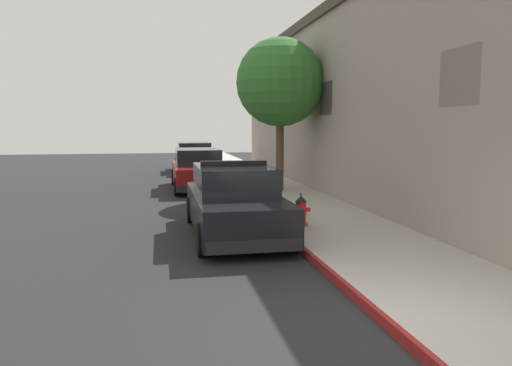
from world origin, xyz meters
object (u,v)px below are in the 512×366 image
Objects in this scene: parked_car_silver_ahead at (198,170)px; street_tree at (280,83)px; police_cruiser at (234,202)px; fire_hydrant at (301,211)px; parked_car_dark_far at (194,158)px.

street_tree is at bearing -36.63° from parked_car_silver_ahead.
police_cruiser is at bearing -88.78° from parked_car_silver_ahead.
parked_car_silver_ahead is 8.51m from fire_hydrant.
parked_car_silver_ahead is 4.71m from street_tree.
parked_car_dark_far is 10.30m from street_tree.
fire_hydrant is at bearing -85.01° from parked_car_dark_far.
police_cruiser is 1.00× the size of parked_car_dark_far.
street_tree reaches higher than parked_car_silver_ahead.
parked_car_dark_far is (0.19, 15.78, -0.00)m from police_cruiser.
parked_car_silver_ahead is 7.44m from parked_car_dark_far.
street_tree reaches higher than parked_car_dark_far.
parked_car_dark_far is 6.37× the size of fire_hydrant.
police_cruiser is 1.00× the size of parked_car_silver_ahead.
fire_hydrant is (1.74, -8.32, -0.24)m from parked_car_silver_ahead.
police_cruiser reaches higher than parked_car_dark_far.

